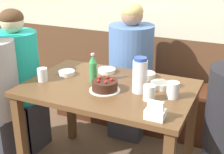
# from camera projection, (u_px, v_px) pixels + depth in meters

# --- Properties ---
(bench_seat) EXTENTS (1.82, 0.38, 0.48)m
(bench_seat) POSITION_uv_depth(u_px,v_px,m) (145.00, 103.00, 3.03)
(bench_seat) COLOR #472314
(bench_seat) RESTS_ON ground_plane
(dining_table) EXTENTS (1.16, 0.77, 0.74)m
(dining_table) POSITION_uv_depth(u_px,v_px,m) (109.00, 100.00, 2.18)
(dining_table) COLOR brown
(dining_table) RESTS_ON ground_plane
(birthday_cake) EXTENTS (0.21, 0.21, 0.09)m
(birthday_cake) POSITION_uv_depth(u_px,v_px,m) (105.00, 86.00, 2.06)
(birthday_cake) COLOR white
(birthday_cake) RESTS_ON dining_table
(water_pitcher) EXTENTS (0.10, 0.10, 0.24)m
(water_pitcher) POSITION_uv_depth(u_px,v_px,m) (140.00, 75.00, 2.02)
(water_pitcher) COLOR white
(water_pitcher) RESTS_ON dining_table
(soju_bottle) EXTENTS (0.06, 0.06, 0.21)m
(soju_bottle) POSITION_uv_depth(u_px,v_px,m) (93.00, 68.00, 2.19)
(soju_bottle) COLOR #388E4C
(soju_bottle) RESTS_ON dining_table
(napkin_holder) EXTENTS (0.11, 0.08, 0.11)m
(napkin_holder) POSITION_uv_depth(u_px,v_px,m) (155.00, 112.00, 1.71)
(napkin_holder) COLOR white
(napkin_holder) RESTS_ON dining_table
(bowl_soup_white) EXTENTS (0.12, 0.12, 0.03)m
(bowl_soup_white) POSITION_uv_depth(u_px,v_px,m) (67.00, 73.00, 2.34)
(bowl_soup_white) COLOR white
(bowl_soup_white) RESTS_ON dining_table
(bowl_rice_small) EXTENTS (0.13, 0.13, 0.04)m
(bowl_rice_small) POSITION_uv_depth(u_px,v_px,m) (146.00, 75.00, 2.28)
(bowl_rice_small) COLOR white
(bowl_rice_small) RESTS_ON dining_table
(bowl_side_dish) EXTENTS (0.13, 0.13, 0.04)m
(bowl_side_dish) POSITION_uv_depth(u_px,v_px,m) (160.00, 85.00, 2.11)
(bowl_side_dish) COLOR white
(bowl_side_dish) RESTS_ON dining_table
(bowl_sauce_shallow) EXTENTS (0.13, 0.13, 0.03)m
(bowl_sauce_shallow) POSITION_uv_depth(u_px,v_px,m) (107.00, 70.00, 2.39)
(bowl_sauce_shallow) COLOR white
(bowl_sauce_shallow) RESTS_ON dining_table
(glass_water_tall) EXTENTS (0.07, 0.07, 0.10)m
(glass_water_tall) POSITION_uv_depth(u_px,v_px,m) (42.00, 75.00, 2.21)
(glass_water_tall) COLOR silver
(glass_water_tall) RESTS_ON dining_table
(glass_tumbler_short) EXTENTS (0.08, 0.08, 0.10)m
(glass_tumbler_short) POSITION_uv_depth(u_px,v_px,m) (149.00, 93.00, 1.92)
(glass_tumbler_short) COLOR silver
(glass_tumbler_short) RESTS_ON dining_table
(glass_shot_small) EXTENTS (0.08, 0.08, 0.10)m
(glass_shot_small) POSITION_uv_depth(u_px,v_px,m) (173.00, 90.00, 1.95)
(glass_shot_small) COLOR silver
(glass_shot_small) RESTS_ON dining_table
(person_teal_shirt) EXTENTS (0.35, 0.35, 1.20)m
(person_teal_shirt) POSITION_uv_depth(u_px,v_px,m) (19.00, 84.00, 2.57)
(person_teal_shirt) COLOR #33333D
(person_teal_shirt) RESTS_ON ground_plane
(person_grey_tee) EXTENTS (0.39, 0.39, 1.22)m
(person_grey_tee) POSITION_uv_depth(u_px,v_px,m) (131.00, 72.00, 2.77)
(person_grey_tee) COLOR #33333D
(person_grey_tee) RESTS_ON ground_plane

